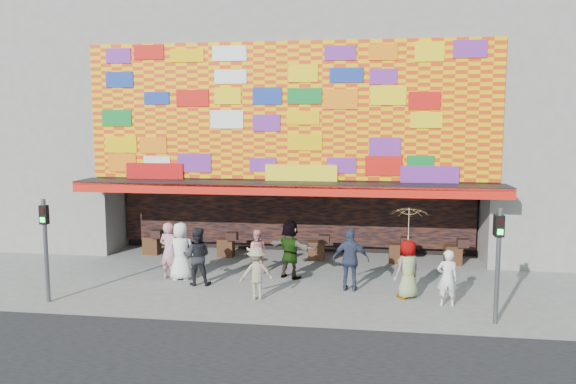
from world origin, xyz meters
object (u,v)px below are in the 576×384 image
ped_a (181,251)px  ped_e (351,260)px  signal_right (498,253)px  ped_f (290,249)px  ped_g (408,269)px  signal_left (45,239)px  ped_h (447,278)px  ped_c (197,256)px  ped_i (257,251)px  parasol (409,224)px  ped_d (257,273)px  ped_b (169,251)px

ped_a → ped_e: 5.58m
signal_right → ped_a: bearing=163.5°
ped_e → ped_f: size_ratio=1.00×
ped_g → signal_left: bearing=-27.9°
signal_right → ped_h: bearing=129.5°
ped_f → ped_e: bearing=176.6°
ped_g → ped_e: bearing=-54.5°
ped_a → ped_c: 0.86m
ped_c → ped_f: (2.82, 1.21, 0.05)m
ped_i → ped_f: bearing=154.0°
ped_a → ped_i: (2.28, 1.25, -0.21)m
ped_c → ped_h: (7.60, -1.01, -0.12)m
ped_c → ped_h: ped_c is taller
parasol → ped_d: bearing=-170.5°
ped_c → ped_e: ped_e is taller
ped_d → ped_g: bearing=170.9°
ped_e → ped_f: ped_f is taller
ped_d → ped_h: (5.43, 0.15, 0.03)m
ped_d → signal_left: bearing=-7.8°
ped_e → ped_g: ped_e is taller
signal_left → ped_e: signal_left is taller
ped_c → ped_d: size_ratio=1.19×
ped_a → ped_b: bearing=-11.4°
ped_e → signal_left: bearing=16.5°
ped_a → ped_h: 8.44m
signal_right → ped_b: bearing=164.0°
signal_left → ped_f: size_ratio=1.55×
signal_left → ped_a: bearing=42.4°
signal_right → ped_d: bearing=170.1°
ped_g → parasol: bearing=141.8°
ped_e → ped_h: size_ratio=1.20×
ped_f → ped_a: bearing=37.3°
signal_left → ped_g: 10.50m
signal_right → ped_g: bearing=138.7°
signal_right → ped_c: size_ratio=1.63×
ped_f → ped_i: size_ratio=1.30×
signal_right → ped_b: 10.21m
ped_b → ped_f: bearing=-153.9°
signal_right → ped_h: (-1.06, 1.28, -1.05)m
ped_a → ped_i: ped_a is taller
ped_a → ped_f: 3.60m
ped_b → ped_h: bearing=-173.7°
ped_e → parasol: (1.69, -0.49, 1.24)m
parasol → ped_g: bearing=180.0°
ped_i → signal_left: bearing=34.4°
signal_left → ped_i: bearing=37.1°
ped_a → ped_i: size_ratio=1.28×
ped_i → parasol: (4.97, -2.17, 1.46)m
ped_h → signal_right: bearing=125.8°
signal_left → signal_right: size_ratio=1.00×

